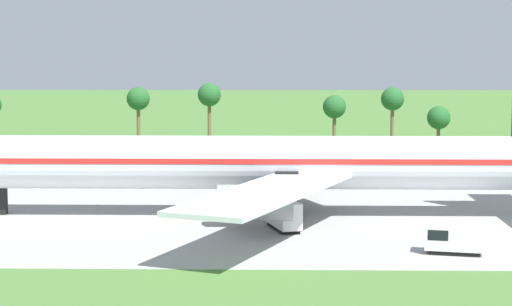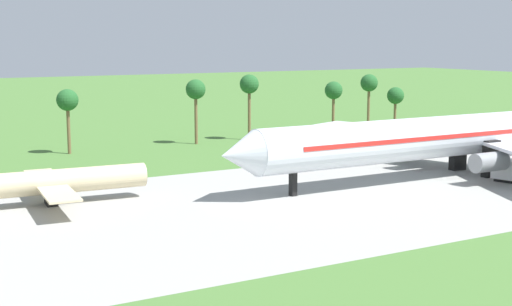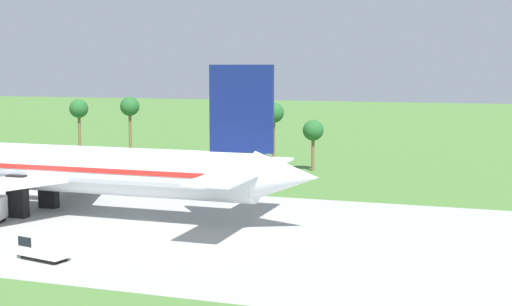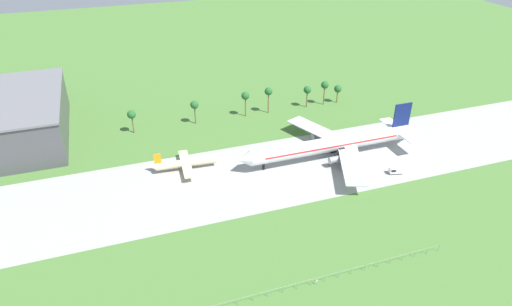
# 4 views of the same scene
# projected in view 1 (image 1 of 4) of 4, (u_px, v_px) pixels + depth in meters

# --- Properties ---
(jet_airliner) EXTENTS (76.02, 56.55, 18.14)m
(jet_airliner) POSITION_uv_depth(u_px,v_px,m) (271.00, 163.00, 97.93)
(jet_airliner) COLOR silver
(jet_airliner) RESTS_ON ground_plane
(baggage_tug) EXTENTS (3.67, 6.37, 2.97)m
(baggage_tug) POSITION_uv_depth(u_px,v_px,m) (284.00, 214.00, 90.50)
(baggage_tug) COLOR black
(baggage_tug) RESTS_ON ground_plane
(fuel_truck) EXTENTS (5.30, 3.02, 2.54)m
(fuel_truck) POSITION_uv_depth(u_px,v_px,m) (453.00, 239.00, 79.89)
(fuel_truck) COLOR black
(fuel_truck) RESTS_ON ground_plane
(palm_tree_row) EXTENTS (99.90, 3.60, 12.38)m
(palm_tree_row) POSITION_uv_depth(u_px,v_px,m) (188.00, 106.00, 143.20)
(palm_tree_row) COLOR brown
(palm_tree_row) RESTS_ON ground_plane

